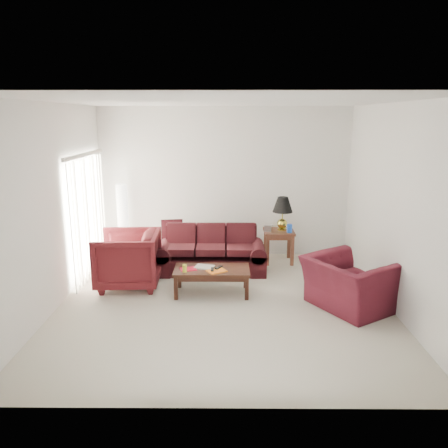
{
  "coord_description": "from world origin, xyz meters",
  "views": [
    {
      "loc": [
        0.05,
        -6.24,
        2.78
      ],
      "look_at": [
        0.0,
        0.85,
        1.05
      ],
      "focal_mm": 35.0,
      "sensor_mm": 36.0,
      "label": 1
    }
  ],
  "objects_px": {
    "sofa": "(211,250)",
    "armchair_right": "(349,284)",
    "end_table": "(278,246)",
    "floor_lamp": "(123,222)",
    "coffee_table": "(212,281)",
    "armchair_left": "(128,259)"
  },
  "relations": [
    {
      "from": "armchair_right",
      "to": "coffee_table",
      "type": "bearing_deg",
      "value": 43.27
    },
    {
      "from": "sofa",
      "to": "end_table",
      "type": "relative_size",
      "value": 3.16
    },
    {
      "from": "end_table",
      "to": "armchair_left",
      "type": "relative_size",
      "value": 0.61
    },
    {
      "from": "armchair_right",
      "to": "sofa",
      "type": "bearing_deg",
      "value": 20.77
    },
    {
      "from": "sofa",
      "to": "armchair_right",
      "type": "distance_m",
      "value": 2.64
    },
    {
      "from": "sofa",
      "to": "armchair_right",
      "type": "relative_size",
      "value": 1.71
    },
    {
      "from": "end_table",
      "to": "armchair_left",
      "type": "height_order",
      "value": "armchair_left"
    },
    {
      "from": "end_table",
      "to": "armchair_right",
      "type": "bearing_deg",
      "value": -69.81
    },
    {
      "from": "armchair_left",
      "to": "armchair_right",
      "type": "relative_size",
      "value": 0.88
    },
    {
      "from": "end_table",
      "to": "armchair_right",
      "type": "height_order",
      "value": "armchair_right"
    },
    {
      "from": "sofa",
      "to": "coffee_table",
      "type": "relative_size",
      "value": 1.66
    },
    {
      "from": "armchair_left",
      "to": "end_table",
      "type": "bearing_deg",
      "value": 113.32
    },
    {
      "from": "floor_lamp",
      "to": "armchair_right",
      "type": "bearing_deg",
      "value": -31.06
    },
    {
      "from": "coffee_table",
      "to": "sofa",
      "type": "bearing_deg",
      "value": 86.65
    },
    {
      "from": "floor_lamp",
      "to": "armchair_left",
      "type": "bearing_deg",
      "value": -74.55
    },
    {
      "from": "armchair_right",
      "to": "end_table",
      "type": "bearing_deg",
      "value": -12.03
    },
    {
      "from": "end_table",
      "to": "armchair_right",
      "type": "relative_size",
      "value": 0.54
    },
    {
      "from": "armchair_right",
      "to": "coffee_table",
      "type": "distance_m",
      "value": 2.13
    },
    {
      "from": "floor_lamp",
      "to": "coffee_table",
      "type": "bearing_deg",
      "value": -44.66
    },
    {
      "from": "sofa",
      "to": "floor_lamp",
      "type": "xyz_separation_m",
      "value": [
        -1.78,
        0.75,
        0.35
      ]
    },
    {
      "from": "sofa",
      "to": "floor_lamp",
      "type": "relative_size",
      "value": 1.31
    },
    {
      "from": "floor_lamp",
      "to": "coffee_table",
      "type": "xyz_separation_m",
      "value": [
        1.83,
        -1.81,
        -0.55
      ]
    }
  ]
}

